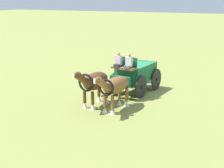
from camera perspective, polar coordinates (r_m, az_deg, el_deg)
name	(u,v)px	position (r m, az deg, el deg)	size (l,w,h in m)	color
ground_plane	(136,92)	(20.64, 4.24, -1.36)	(220.00, 220.00, 0.00)	olive
show_wagon	(135,73)	(20.19, 4.10, 1.95)	(5.83, 2.17, 2.75)	#195B38
draft_horse_near	(115,87)	(16.84, 0.46, -0.48)	(3.20, 1.04, 2.16)	brown
draft_horse_off	(94,82)	(17.52, -3.16, 0.29)	(3.04, 1.12, 2.23)	brown
sponsor_banner	(144,71)	(24.03, 5.63, 2.31)	(3.20, 0.06, 1.10)	#1959B2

